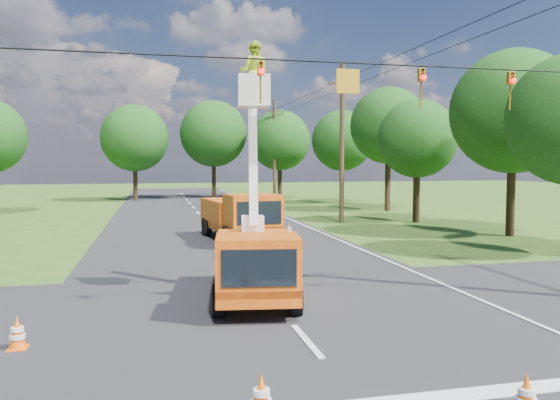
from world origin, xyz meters
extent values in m
plane|color=#2C5118|center=(0.00, 20.00, 0.00)|extent=(140.00, 140.00, 0.00)
cube|color=black|center=(0.00, 20.00, 0.00)|extent=(12.00, 100.00, 0.06)
cube|color=black|center=(0.00, 2.00, 0.00)|extent=(56.00, 10.00, 0.07)
cube|color=silver|center=(5.60, 20.00, 0.00)|extent=(0.12, 90.00, 0.02)
cube|color=orange|center=(-0.41, 3.90, 0.66)|extent=(2.78, 5.72, 0.41)
cube|color=orange|center=(-0.69, 1.96, 1.37)|extent=(2.21, 1.83, 1.37)
cube|color=black|center=(-0.80, 1.19, 1.42)|extent=(1.73, 0.30, 0.87)
cube|color=orange|center=(-0.31, 4.63, 1.24)|extent=(2.61, 3.66, 0.92)
cylinder|color=black|center=(-1.61, 2.32, 0.42)|extent=(0.41, 0.88, 0.84)
cylinder|color=black|center=(0.29, 2.05, 0.42)|extent=(0.41, 0.88, 0.84)
cylinder|color=black|center=(-1.11, 5.76, 0.42)|extent=(0.41, 0.88, 0.84)
cylinder|color=black|center=(0.79, 5.49, 0.42)|extent=(0.41, 0.88, 0.84)
cube|color=silver|center=(-0.16, 5.63, 1.92)|extent=(0.78, 0.78, 0.50)
cube|color=silver|center=(-0.24, 5.13, 3.93)|extent=(0.43, 1.25, 3.97)
cube|color=silver|center=(-0.37, 4.18, 5.81)|extent=(0.98, 0.98, 0.87)
imported|color=#C6E526|center=(-0.37, 4.18, 6.34)|extent=(0.97, 0.85, 1.69)
cube|color=orange|center=(0.86, 15.36, 0.76)|extent=(3.20, 6.63, 0.48)
cube|color=orange|center=(1.17, 13.09, 1.59)|extent=(2.56, 2.11, 1.59)
cube|color=black|center=(1.30, 12.20, 1.65)|extent=(2.01, 0.34, 1.01)
cube|color=orange|center=(0.74, 16.20, 1.43)|extent=(3.02, 4.24, 1.06)
cylinder|color=black|center=(0.03, 13.20, 0.49)|extent=(0.47, 1.01, 0.98)
cylinder|color=black|center=(2.24, 13.51, 0.49)|extent=(0.47, 1.01, 0.98)
cylinder|color=black|center=(-0.53, 17.20, 0.49)|extent=(0.47, 1.01, 0.98)
cylinder|color=black|center=(1.68, 17.51, 0.49)|extent=(0.47, 1.01, 0.98)
imported|color=#FF9C15|center=(-1.12, 4.15, 0.82)|extent=(0.66, 0.49, 1.64)
imported|color=black|center=(4.63, 29.30, 0.68)|extent=(2.42, 4.21, 1.35)
cone|color=#FE5F0D|center=(-1.61, -3.23, 0.38)|extent=(0.36, 0.36, 0.70)
cylinder|color=white|center=(-1.61, -3.23, 0.44)|extent=(0.26, 0.26, 0.09)
cone|color=#FE5F0D|center=(2.25, -4.09, 0.38)|extent=(0.36, 0.36, 0.70)
cylinder|color=white|center=(2.25, -4.09, 0.44)|extent=(0.26, 0.26, 0.09)
cone|color=#FE5F0D|center=(0.76, 7.75, 0.38)|extent=(0.36, 0.36, 0.70)
cube|color=#FE5F0D|center=(0.76, 7.75, 0.04)|extent=(0.38, 0.38, 0.04)
cylinder|color=white|center=(0.76, 7.75, 0.44)|extent=(0.26, 0.26, 0.09)
cylinder|color=white|center=(0.76, 7.75, 0.29)|extent=(0.31, 0.31, 0.09)
cone|color=#FE5F0D|center=(1.55, 9.89, 0.38)|extent=(0.36, 0.36, 0.70)
cube|color=#FE5F0D|center=(1.55, 9.89, 0.04)|extent=(0.38, 0.38, 0.04)
cylinder|color=white|center=(1.55, 9.89, 0.44)|extent=(0.26, 0.26, 0.09)
cylinder|color=white|center=(1.55, 9.89, 0.29)|extent=(0.31, 0.31, 0.09)
cone|color=#FE5F0D|center=(-5.89, 0.87, 0.38)|extent=(0.36, 0.36, 0.70)
cube|color=#FE5F0D|center=(-5.89, 0.87, 0.04)|extent=(0.38, 0.38, 0.04)
cylinder|color=white|center=(-5.89, 0.87, 0.44)|extent=(0.26, 0.26, 0.09)
cylinder|color=white|center=(-5.89, 0.87, 0.29)|extent=(0.31, 0.31, 0.09)
cone|color=#FE5F0D|center=(3.60, 16.17, 0.38)|extent=(0.36, 0.36, 0.70)
cube|color=#FE5F0D|center=(3.60, 16.17, 0.04)|extent=(0.38, 0.38, 0.04)
cylinder|color=white|center=(3.60, 16.17, 0.44)|extent=(0.26, 0.26, 0.09)
cylinder|color=white|center=(3.60, 16.17, 0.29)|extent=(0.31, 0.31, 0.09)
cylinder|color=#4C3823|center=(8.50, 22.00, 5.00)|extent=(0.30, 0.30, 10.00)
cube|color=#4C3823|center=(8.50, 22.00, 8.80)|extent=(1.80, 0.12, 0.12)
cylinder|color=#4C3823|center=(8.50, 42.00, 5.00)|extent=(0.30, 0.30, 10.00)
cube|color=#4C3823|center=(8.50, 42.00, 8.80)|extent=(1.80, 0.12, 0.12)
cylinder|color=black|center=(-0.50, 2.00, 6.30)|extent=(18.00, 0.04, 0.04)
cube|color=#BF8916|center=(1.60, 2.00, 5.85)|extent=(0.60, 0.05, 0.60)
imported|color=#BF8916|center=(-0.60, 2.00, 5.75)|extent=(0.16, 0.20, 1.00)
sphere|color=#FF0C0C|center=(-0.60, 1.88, 6.00)|extent=(0.14, 0.14, 0.14)
imported|color=#BF8916|center=(3.60, 2.00, 5.75)|extent=(0.16, 0.20, 1.00)
sphere|color=#FF0C0C|center=(3.60, 1.88, 6.00)|extent=(0.14, 0.14, 0.14)
imported|color=#BF8916|center=(6.20, 2.00, 5.75)|extent=(0.16, 0.20, 1.00)
sphere|color=#FF0C0C|center=(6.20, 1.88, 6.00)|extent=(0.14, 0.14, 0.14)
cylinder|color=#382616|center=(15.00, 14.00, 2.29)|extent=(0.44, 0.44, 4.58)
sphere|color=#183F11|center=(15.00, 14.00, 6.45)|extent=(6.40, 6.40, 6.40)
cylinder|color=#382616|center=(13.20, 21.00, 1.89)|extent=(0.44, 0.44, 3.78)
sphere|color=#183F11|center=(13.20, 21.00, 5.33)|extent=(5.00, 5.00, 5.00)
cylinder|color=#382616|center=(14.80, 29.00, 2.38)|extent=(0.44, 0.44, 4.75)
sphere|color=#183F11|center=(14.80, 29.00, 6.70)|extent=(6.00, 6.00, 6.00)
cylinder|color=#382616|center=(13.80, 37.00, 2.07)|extent=(0.44, 0.44, 4.14)
sphere|color=#183F11|center=(13.80, 37.00, 5.83)|extent=(5.60, 5.60, 5.60)
cylinder|color=#382616|center=(-5.00, 45.00, 2.20)|extent=(0.44, 0.44, 4.40)
sphere|color=#183F11|center=(-5.00, 45.00, 6.20)|extent=(6.60, 6.60, 6.60)
cylinder|color=#382616|center=(3.00, 47.00, 2.42)|extent=(0.44, 0.44, 4.84)
sphere|color=#183F11|center=(3.00, 47.00, 6.82)|extent=(7.00, 7.00, 7.00)
cylinder|color=#382616|center=(9.50, 44.00, 2.16)|extent=(0.44, 0.44, 4.31)
sphere|color=#183F11|center=(9.50, 44.00, 6.08)|extent=(6.20, 6.20, 6.20)
camera|label=1|loc=(-3.10, -10.97, 3.85)|focal=35.00mm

